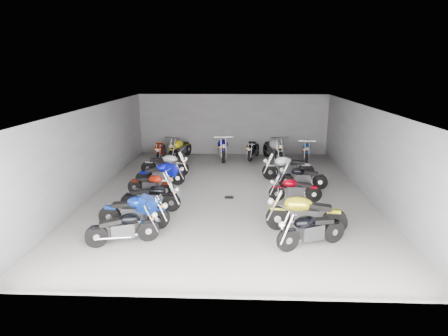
{
  "coord_description": "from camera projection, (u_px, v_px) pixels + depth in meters",
  "views": [
    {
      "loc": [
        0.37,
        -14.21,
        4.57
      ],
      "look_at": [
        -0.2,
        -0.09,
        1.0
      ],
      "focal_mm": 32.0,
      "sensor_mm": 36.0,
      "label": 1
    }
  ],
  "objects": [
    {
      "name": "motorcycle_back_f",
      "position": [
        306.0,
        151.0,
        20.06
      ],
      "size": [
        0.47,
        2.06,
        0.91
      ],
      "rotation": [
        0.0,
        0.0,
        3.02
      ],
      "color": "black",
      "rests_on": "ground"
    },
    {
      "name": "ceiling",
      "position": [
        230.0,
        107.0,
        14.11
      ],
      "size": [
        10.0,
        14.0,
        0.04
      ],
      "primitive_type": "cube",
      "color": "black",
      "rests_on": "wall_back"
    },
    {
      "name": "motorcycle_back_b",
      "position": [
        180.0,
        148.0,
        20.52
      ],
      "size": [
        0.89,
        2.1,
        0.96
      ],
      "rotation": [
        0.0,
        0.0,
        2.79
      ],
      "color": "black",
      "rests_on": "ground"
    },
    {
      "name": "motorcycle_left_e",
      "position": [
        161.0,
        174.0,
        15.77
      ],
      "size": [
        1.95,
        0.52,
        0.86
      ],
      "rotation": [
        0.0,
        0.0,
        -1.39
      ],
      "color": "black",
      "rests_on": "ground"
    },
    {
      "name": "motorcycle_left_d",
      "position": [
        151.0,
        184.0,
        14.49
      ],
      "size": [
        1.81,
        0.59,
        0.81
      ],
      "rotation": [
        0.0,
        0.0,
        -1.82
      ],
      "color": "black",
      "rests_on": "ground"
    },
    {
      "name": "wall_back",
      "position": [
        233.0,
        125.0,
        21.29
      ],
      "size": [
        10.0,
        0.1,
        3.2
      ],
      "primitive_type": "cube",
      "color": "slate",
      "rests_on": "ground"
    },
    {
      "name": "motorcycle_back_a",
      "position": [
        161.0,
        150.0,
        20.36
      ],
      "size": [
        0.37,
        1.88,
        0.83
      ],
      "rotation": [
        0.0,
        0.0,
        3.16
      ],
      "color": "black",
      "rests_on": "ground"
    },
    {
      "name": "motorcycle_left_a",
      "position": [
        123.0,
        227.0,
        10.54
      ],
      "size": [
        1.87,
        0.76,
        0.85
      ],
      "rotation": [
        0.0,
        0.0,
        -1.23
      ],
      "color": "black",
      "rests_on": "ground"
    },
    {
      "name": "ground",
      "position": [
        229.0,
        193.0,
        14.9
      ],
      "size": [
        14.0,
        14.0,
        0.0
      ],
      "primitive_type": "plane",
      "color": "gray",
      "rests_on": "ground"
    },
    {
      "name": "motorcycle_right_b",
      "position": [
        305.0,
        213.0,
        11.32
      ],
      "size": [
        2.3,
        0.53,
        1.01
      ],
      "rotation": [
        0.0,
        0.0,
        1.45
      ],
      "color": "black",
      "rests_on": "ground"
    },
    {
      "name": "motorcycle_right_a",
      "position": [
        311.0,
        229.0,
        10.36
      ],
      "size": [
        1.89,
        0.97,
        0.89
      ],
      "rotation": [
        0.0,
        0.0,
        2.0
      ],
      "color": "black",
      "rests_on": "ground"
    },
    {
      "name": "motorcycle_right_f",
      "position": [
        288.0,
        167.0,
        16.65
      ],
      "size": [
        2.19,
        0.48,
        0.96
      ],
      "rotation": [
        0.0,
        0.0,
        1.65
      ],
      "color": "black",
      "rests_on": "ground"
    },
    {
      "name": "motorcycle_back_c",
      "position": [
        222.0,
        149.0,
        20.2
      ],
      "size": [
        0.54,
        2.4,
        1.06
      ],
      "rotation": [
        0.0,
        0.0,
        3.25
      ],
      "color": "black",
      "rests_on": "ground"
    },
    {
      "name": "motorcycle_right_e",
      "position": [
        302.0,
        177.0,
        15.42
      ],
      "size": [
        1.89,
        0.42,
        0.83
      ],
      "rotation": [
        0.0,
        0.0,
        1.47
      ],
      "color": "black",
      "rests_on": "ground"
    },
    {
      "name": "drain_grate",
      "position": [
        229.0,
        197.0,
        14.41
      ],
      "size": [
        0.32,
        0.32,
        0.01
      ],
      "primitive_type": "cube",
      "color": "black",
      "rests_on": "ground"
    },
    {
      "name": "motorcycle_back_d",
      "position": [
        253.0,
        150.0,
        20.4
      ],
      "size": [
        0.67,
        1.94,
        0.87
      ],
      "rotation": [
        0.0,
        0.0,
        2.86
      ],
      "color": "black",
      "rests_on": "ground"
    },
    {
      "name": "wall_left",
      "position": [
        94.0,
        150.0,
        14.7
      ],
      "size": [
        0.1,
        14.0,
        3.2
      ],
      "primitive_type": "cube",
      "color": "slate",
      "rests_on": "ground"
    },
    {
      "name": "motorcycle_back_e",
      "position": [
        273.0,
        149.0,
        20.03
      ],
      "size": [
        0.84,
        2.34,
        1.06
      ],
      "rotation": [
        0.0,
        0.0,
        3.43
      ],
      "color": "black",
      "rests_on": "ground"
    },
    {
      "name": "motorcycle_right_d",
      "position": [
        295.0,
        189.0,
        13.91
      ],
      "size": [
        1.85,
        0.36,
        0.82
      ],
      "rotation": [
        0.0,
        0.0,
        1.55
      ],
      "color": "black",
      "rests_on": "ground"
    },
    {
      "name": "motorcycle_left_f",
      "position": [
        165.0,
        164.0,
        17.18
      ],
      "size": [
        2.12,
        0.48,
        0.93
      ],
      "rotation": [
        0.0,
        0.0,
        -1.68
      ],
      "color": "black",
      "rests_on": "ground"
    },
    {
      "name": "motorcycle_left_b",
      "position": [
        135.0,
        211.0,
        11.61
      ],
      "size": [
        2.11,
        0.44,
        0.93
      ],
      "rotation": [
        0.0,
        0.0,
        -1.63
      ],
      "color": "black",
      "rests_on": "ground"
    },
    {
      "name": "wall_right",
      "position": [
        369.0,
        153.0,
        14.31
      ],
      "size": [
        0.1,
        14.0,
        3.2
      ],
      "primitive_type": "cube",
      "color": "slate",
      "rests_on": "ground"
    },
    {
      "name": "motorcycle_left_c",
      "position": [
        151.0,
        197.0,
        12.97
      ],
      "size": [
        1.97,
        0.39,
        0.87
      ],
      "rotation": [
        0.0,
        0.0,
        -1.56
      ],
      "color": "black",
      "rests_on": "ground"
    }
  ]
}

